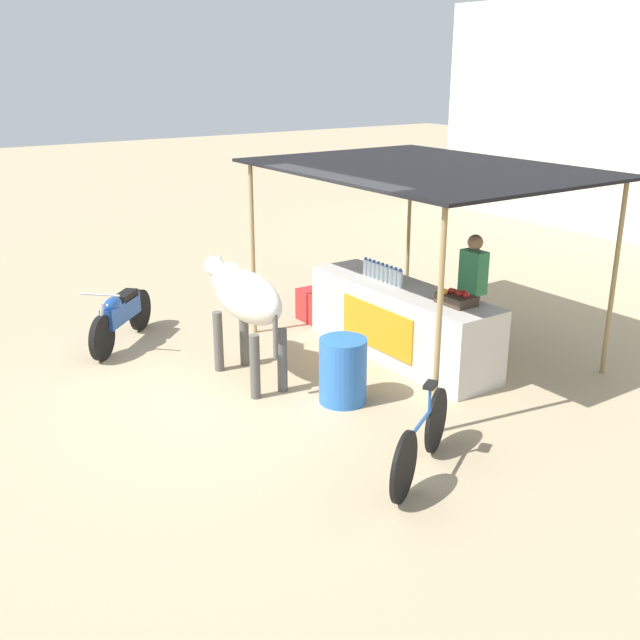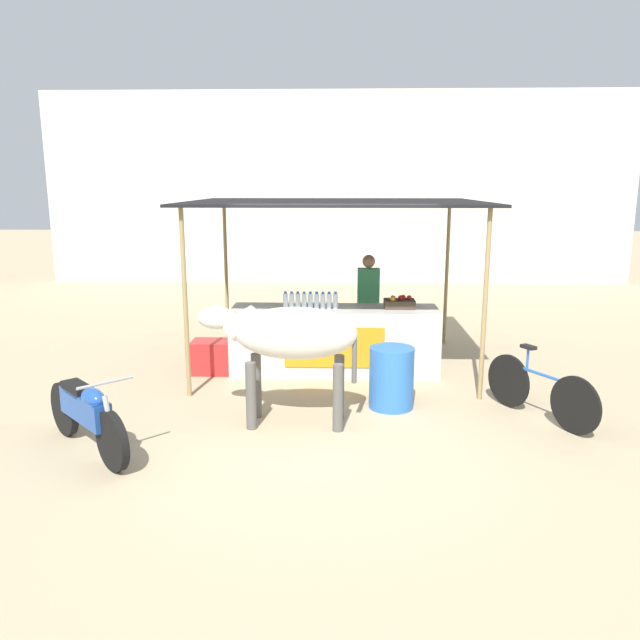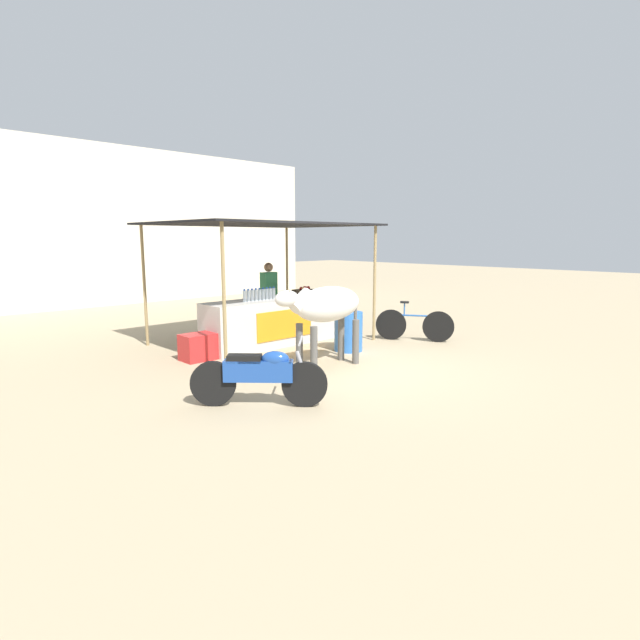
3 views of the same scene
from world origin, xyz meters
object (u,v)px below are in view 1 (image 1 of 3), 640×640
at_px(stall_counter, 401,322).
at_px(fruit_crate, 457,299).
at_px(cow, 245,299).
at_px(motorcycle_parked, 121,315).
at_px(cooler_box, 318,306).
at_px(bicycle_leaning, 421,440).
at_px(water_barrel, 343,371).
at_px(vendor_behind_counter, 472,295).

relative_size(stall_counter, fruit_crate, 6.82).
xyz_separation_m(cow, motorcycle_parked, (-2.03, -0.85, -0.61)).
height_order(cooler_box, cow, cow).
relative_size(cow, bicycle_leaning, 1.26).
height_order(cooler_box, bicycle_leaning, bicycle_leaning).
bearing_deg(stall_counter, water_barrel, -63.91).
distance_m(stall_counter, vendor_behind_counter, 0.98).
bearing_deg(bicycle_leaning, motorcycle_parked, -167.58).
distance_m(water_barrel, cow, 1.49).
xyz_separation_m(stall_counter, motorcycle_parked, (-2.52, -2.89, -0.05)).
bearing_deg(water_barrel, fruit_crate, 81.76).
xyz_separation_m(water_barrel, cow, (-1.21, -0.57, 0.65)).
bearing_deg(cooler_box, cow, -56.28).
bearing_deg(cooler_box, bicycle_leaning, -22.04).
xyz_separation_m(stall_counter, vendor_behind_counter, (0.52, 0.75, 0.37)).
relative_size(fruit_crate, bicycle_leaning, 0.30).
bearing_deg(vendor_behind_counter, bicycle_leaning, -53.19).
height_order(stall_counter, bicycle_leaning, stall_counter).
relative_size(cooler_box, motorcycle_parked, 0.45).
bearing_deg(cooler_box, fruit_crate, 3.14).
xyz_separation_m(fruit_crate, cow, (-1.43, -2.09, 0.00)).
bearing_deg(motorcycle_parked, fruit_crate, 40.43).
relative_size(stall_counter, cooler_box, 5.00).
bearing_deg(stall_counter, vendor_behind_counter, 55.56).
bearing_deg(motorcycle_parked, stall_counter, 48.97).
bearing_deg(bicycle_leaning, cow, -175.32).
distance_m(stall_counter, bicycle_leaning, 3.03).
bearing_deg(cow, cooler_box, 123.72).
height_order(cooler_box, water_barrel, water_barrel).
bearing_deg(water_barrel, cow, -154.55).
relative_size(stall_counter, motorcycle_parked, 2.24).
height_order(stall_counter, cooler_box, stall_counter).
bearing_deg(fruit_crate, cooler_box, -176.86).
distance_m(fruit_crate, water_barrel, 1.67).
bearing_deg(motorcycle_parked, bicycle_leaning, 12.42).
relative_size(fruit_crate, cow, 0.24).
bearing_deg(cooler_box, motorcycle_parked, -104.68).
height_order(cow, bicycle_leaning, cow).
distance_m(vendor_behind_counter, water_barrel, 2.28).
bearing_deg(cow, fruit_crate, 55.75).
distance_m(cooler_box, water_barrel, 2.86).
xyz_separation_m(cooler_box, water_barrel, (2.50, -1.37, 0.14)).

